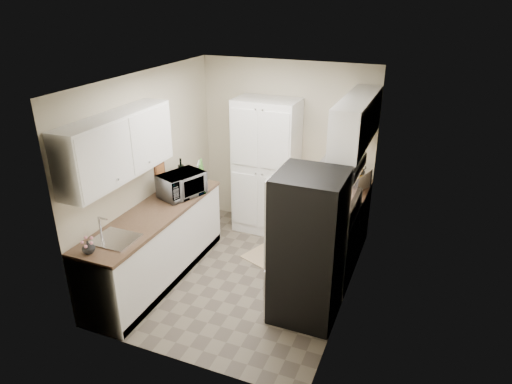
{
  "coord_description": "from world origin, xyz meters",
  "views": [
    {
      "loc": [
        2.02,
        -4.52,
        3.36
      ],
      "look_at": [
        0.11,
        0.15,
        1.13
      ],
      "focal_mm": 32.0,
      "sensor_mm": 36.0,
      "label": 1
    }
  ],
  "objects_px": {
    "electric_range": "(327,243)",
    "toaster_oven": "(353,180)",
    "microwave": "(182,185)",
    "refrigerator": "(308,247)",
    "pantry_cabinet": "(266,167)",
    "wine_bottle": "(181,172)"
  },
  "relations": [
    {
      "from": "electric_range",
      "to": "wine_bottle",
      "type": "xyz_separation_m",
      "value": [
        -2.11,
        0.1,
        0.6
      ]
    },
    {
      "from": "electric_range",
      "to": "microwave",
      "type": "distance_m",
      "value": 2.0
    },
    {
      "from": "microwave",
      "to": "toaster_oven",
      "type": "relative_size",
      "value": 1.3
    },
    {
      "from": "microwave",
      "to": "toaster_oven",
      "type": "height_order",
      "value": "microwave"
    },
    {
      "from": "pantry_cabinet",
      "to": "wine_bottle",
      "type": "distance_m",
      "value": 1.25
    },
    {
      "from": "microwave",
      "to": "toaster_oven",
      "type": "distance_m",
      "value": 2.27
    },
    {
      "from": "pantry_cabinet",
      "to": "refrigerator",
      "type": "bearing_deg",
      "value": -56.54
    },
    {
      "from": "wine_bottle",
      "to": "pantry_cabinet",
      "type": "bearing_deg",
      "value": 41.14
    },
    {
      "from": "electric_range",
      "to": "toaster_oven",
      "type": "distance_m",
      "value": 0.99
    },
    {
      "from": "electric_range",
      "to": "toaster_oven",
      "type": "height_order",
      "value": "toaster_oven"
    },
    {
      "from": "electric_range",
      "to": "refrigerator",
      "type": "relative_size",
      "value": 0.66
    },
    {
      "from": "pantry_cabinet",
      "to": "toaster_oven",
      "type": "distance_m",
      "value": 1.3
    },
    {
      "from": "electric_range",
      "to": "wine_bottle",
      "type": "bearing_deg",
      "value": 177.18
    },
    {
      "from": "pantry_cabinet",
      "to": "toaster_oven",
      "type": "height_order",
      "value": "pantry_cabinet"
    },
    {
      "from": "pantry_cabinet",
      "to": "toaster_oven",
      "type": "bearing_deg",
      "value": -5.12
    },
    {
      "from": "wine_bottle",
      "to": "toaster_oven",
      "type": "height_order",
      "value": "wine_bottle"
    },
    {
      "from": "wine_bottle",
      "to": "toaster_oven",
      "type": "relative_size",
      "value": 0.76
    },
    {
      "from": "refrigerator",
      "to": "toaster_oven",
      "type": "relative_size",
      "value": 3.97
    },
    {
      "from": "refrigerator",
      "to": "microwave",
      "type": "xyz_separation_m",
      "value": [
        -1.85,
        0.53,
        0.22
      ]
    },
    {
      "from": "electric_range",
      "to": "toaster_oven",
      "type": "bearing_deg",
      "value": 81.89
    },
    {
      "from": "wine_bottle",
      "to": "electric_range",
      "type": "bearing_deg",
      "value": -2.82
    },
    {
      "from": "electric_range",
      "to": "wine_bottle",
      "type": "height_order",
      "value": "wine_bottle"
    }
  ]
}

